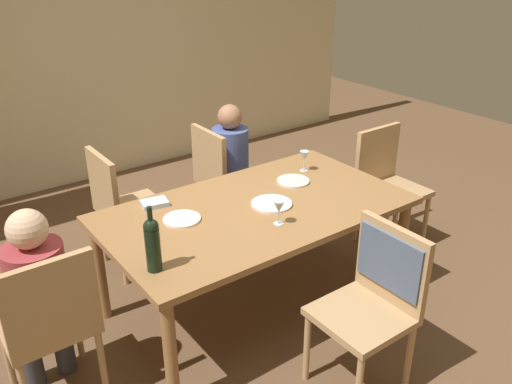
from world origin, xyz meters
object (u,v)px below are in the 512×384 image
Objects in this scene: chair_far_left at (121,203)px; dinner_plate_host at (293,181)px; dining_table at (256,217)px; wine_bottle_tall_green at (153,243)px; person_man_bearded at (233,160)px; person_woman_host at (39,291)px; chair_right_end at (386,179)px; dinner_plate_guest_right at (182,219)px; chair_left_end at (49,320)px; wine_glass_near_left at (304,157)px; chair_far_right at (222,175)px; chair_near at (380,286)px; wine_glass_centre at (279,208)px; dinner_plate_guest_left at (272,204)px.

chair_far_left reaches higher than dinner_plate_host.
dining_table is at bearing -160.58° from dinner_plate_host.
person_man_bearded is at bearing 42.73° from wine_bottle_tall_green.
dinner_plate_host is at bearing 4.07° from person_woman_host.
person_woman_host is 1.01× the size of person_man_bearded.
chair_right_end reaches higher than dinner_plate_guest_right.
person_woman_host is at bearing -175.93° from dinner_plate_host.
dining_table is 1.33m from chair_left_end.
chair_left_end is 0.63m from wine_bottle_tall_green.
chair_far_left is 1.20m from person_woman_host.
person_woman_host is 4.92× the size of dinner_plate_guest_right.
dining_table is at bearing -26.20° from person_man_bearded.
wine_glass_near_left is at bearing 29.37° from dinner_plate_host.
chair_far_right is 0.84× the size of person_woman_host.
chair_right_end is 4.13× the size of dinner_plate_guest_right.
chair_left_end is at bearing 3.78° from chair_right_end.
person_woman_host is (-1.44, 0.94, 0.04)m from chair_near.
chair_left_end is 2.65m from chair_right_end.
chair_left_end is at bearing -176.22° from dining_table.
wine_glass_centre is (-0.03, -0.26, 0.18)m from dining_table.
chair_left_end and chair_far_left have the same top height.
wine_glass_near_left is at bearing 22.64° from dining_table.
person_man_bearded is at bearing 90.00° from chair_far_left.
dining_table is 0.69m from wine_glass_near_left.
dinner_plate_host is (0.30, 1.06, 0.13)m from chair_near.
dinner_plate_guest_right is at bearing -172.64° from wine_glass_near_left.
dinner_plate_host is (-0.19, -0.11, -0.10)m from wine_glass_near_left.
wine_bottle_tall_green is (-2.14, -0.35, 0.34)m from chair_right_end.
chair_far_left is (-1.83, 0.82, 0.00)m from chair_right_end.
dining_table is at bearing -1.11° from person_woman_host.
wine_glass_centre is (-0.48, -1.17, 0.19)m from person_man_bearded.
chair_right_end is 2.01m from chair_far_left.
dinner_plate_guest_left is at bearing 5.77° from chair_right_end.
person_woman_host reaches higher than chair_near.
dinner_plate_host is (0.45, 0.41, -0.10)m from wine_glass_centre.
chair_far_right is at bearing 45.11° from dinner_plate_guest_right.
chair_far_right reaches higher than dining_table.
wine_bottle_tall_green reaches higher than chair_far_left.
dining_table is at bearing 84.00° from wine_glass_centre.
chair_right_end is (1.32, 0.09, -0.12)m from dining_table.
dinner_plate_host is at bearing 6.62° from chair_far_right.
dining_table is 0.98m from chair_far_right.
chair_left_end is 6.17× the size of wine_glass_near_left.
wine_glass_centre is 0.67× the size of dinner_plate_guest_right.
dinner_plate_guest_right is at bearing 6.06° from person_woman_host.
person_woman_host is at bearing -42.43° from chair_far_left.
chair_right_end is at bearing 65.75° from chair_far_left.
chair_far_left is at bearing -90.00° from person_man_bearded.
chair_right_end is 6.17× the size of wine_glass_near_left.
chair_far_left is at bearing 19.18° from chair_near.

